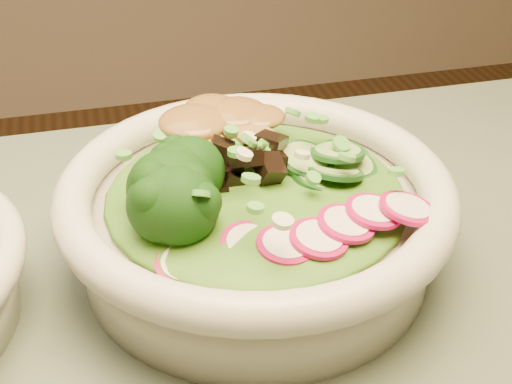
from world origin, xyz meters
name	(u,v)px	position (x,y,z in m)	size (l,w,h in m)	color
salad_bowl	(256,216)	(-0.10, 0.15, 0.79)	(0.29, 0.29, 0.08)	beige
lettuce_bed	(256,191)	(-0.10, 0.15, 0.81)	(0.22, 0.22, 0.03)	#2C6615
broccoli_florets	(171,198)	(-0.16, 0.13, 0.83)	(0.09, 0.07, 0.05)	black
radish_slices	(316,235)	(-0.07, 0.08, 0.82)	(0.12, 0.04, 0.02)	#A70C4C
cucumber_slices	(337,151)	(-0.03, 0.16, 0.83)	(0.07, 0.07, 0.04)	#86A65C
mushroom_heap	(247,165)	(-0.10, 0.16, 0.83)	(0.07, 0.07, 0.04)	black
tofu_cubes	(214,135)	(-0.11, 0.21, 0.83)	(0.10, 0.06, 0.04)	brown
peanut_sauce	(214,119)	(-0.11, 0.21, 0.84)	(0.07, 0.06, 0.02)	brown
scallion_garnish	(256,160)	(-0.10, 0.15, 0.84)	(0.20, 0.20, 0.03)	#54AE3D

